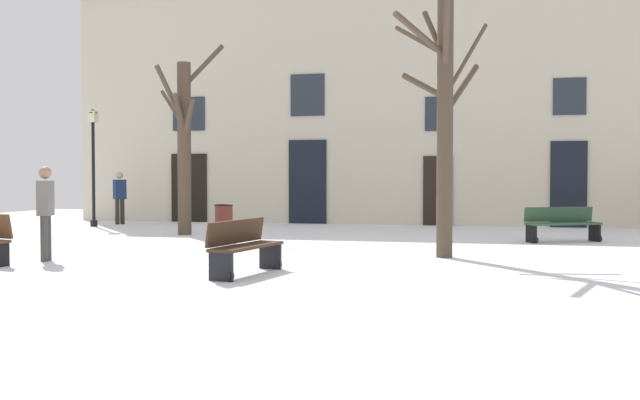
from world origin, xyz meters
The scene contains 10 objects.
ground_plane centered at (0.00, 0.00, 0.00)m, with size 33.45×33.45×0.00m, color white.
building_facade centered at (-0.01, 9.25, 4.20)m, with size 20.91×0.60×8.31m.
tree_center centered at (-4.21, 3.75, 2.53)m, with size 2.07×1.89×5.18m.
tree_left_of_center centered at (2.94, -0.25, 2.78)m, with size 1.90×2.16×5.09m.
streetlamp centered at (-8.32, 6.14, 2.27)m, with size 0.30×0.30×3.70m.
litter_bin centered at (-2.33, 1.73, 0.46)m, with size 0.45×0.45×0.91m.
bench_far_corner centered at (-0.03, -3.50, 0.46)m, with size 0.78×1.81×0.89m.
bench_near_lamp centered at (5.53, 3.79, 0.44)m, with size 1.86×1.25×0.84m.
person_by_shop_door centered at (-8.03, 7.29, 0.96)m, with size 0.40×0.44×1.73m.
person_crossing_plaza centered at (-4.24, -2.55, 0.99)m, with size 0.32×0.43×1.76m.
Camera 1 is at (3.80, -14.62, 1.58)m, focal length 41.02 mm.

